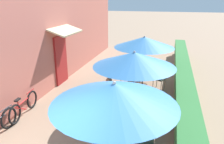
{
  "coord_description": "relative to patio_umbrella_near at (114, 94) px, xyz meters",
  "views": [
    {
      "loc": [
        2.17,
        -2.12,
        3.64
      ],
      "look_at": [
        0.15,
        5.31,
        1.0
      ],
      "focal_mm": 35.0,
      "sensor_mm": 36.0,
      "label": 1
    }
  ],
  "objects": [
    {
      "name": "cafe_facade_wall",
      "position": [
        -3.76,
        5.14,
        0.2
      ],
      "size": [
        0.98,
        13.67,
        4.2
      ],
      "color": "#C66B5B",
      "rests_on": "ground_plane"
    },
    {
      "name": "planter_hedge",
      "position": [
        1.53,
        5.18,
        -1.36
      ],
      "size": [
        0.6,
        12.67,
        1.01
      ],
      "color": "tan",
      "rests_on": "ground_plane"
    },
    {
      "name": "patio_umbrella_near",
      "position": [
        0.0,
        0.0,
        0.0
      ],
      "size": [
        2.49,
        2.49,
        2.16
      ],
      "color": "#B7B7BC",
      "rests_on": "ground_plane"
    },
    {
      "name": "patio_table_mid",
      "position": [
        -0.04,
        2.52,
        -1.34
      ],
      "size": [
        0.87,
        0.87,
        0.73
      ],
      "color": "brown",
      "rests_on": "ground_plane"
    },
    {
      "name": "patio_umbrella_mid",
      "position": [
        -0.04,
        2.52,
        0.0
      ],
      "size": [
        2.49,
        2.49,
        2.16
      ],
      "color": "#B7B7BC",
      "rests_on": "ground_plane"
    },
    {
      "name": "cafe_chair_mid_left",
      "position": [
        0.73,
        2.63,
        -1.38
      ],
      "size": [
        0.42,
        0.42,
        0.87
      ],
      "rotation": [
        0.0,
        0.0,
        3.19
      ],
      "color": "#384238",
      "rests_on": "ground_plane"
    },
    {
      "name": "cafe_chair_mid_right",
      "position": [
        -0.82,
        2.41,
        -1.38
      ],
      "size": [
        0.42,
        0.42,
        0.87
      ],
      "rotation": [
        0.0,
        0.0,
        6.33
      ],
      "color": "#384238",
      "rests_on": "ground_plane"
    },
    {
      "name": "seated_patron_mid_right",
      "position": [
        -0.82,
        2.52,
        -1.21
      ],
      "size": [
        0.35,
        0.41,
        1.25
      ],
      "rotation": [
        0.0,
        0.0,
        6.33
      ],
      "color": "#23232D",
      "rests_on": "ground_plane"
    },
    {
      "name": "coffee_cup_mid",
      "position": [
        0.1,
        2.47,
        -1.12
      ],
      "size": [
        0.07,
        0.07,
        0.09
      ],
      "color": "#B73D3D",
      "rests_on": "patio_table_mid"
    },
    {
      "name": "patio_table_far",
      "position": [
        -0.1,
        5.24,
        -1.34
      ],
      "size": [
        0.87,
        0.87,
        0.73
      ],
      "color": "brown",
      "rests_on": "ground_plane"
    },
    {
      "name": "patio_umbrella_far",
      "position": [
        -0.1,
        5.24,
        0.0
      ],
      "size": [
        2.49,
        2.49,
        2.16
      ],
      "color": "#B7B7BC",
      "rests_on": "ground_plane"
    },
    {
      "name": "cafe_chair_far_left",
      "position": [
        -0.29,
        6.0,
        -1.38
      ],
      "size": [
        0.46,
        0.46,
        0.87
      ],
      "rotation": [
        0.0,
        0.0,
        4.86
      ],
      "color": "#384238",
      "rests_on": "ground_plane"
    },
    {
      "name": "cafe_chair_far_right",
      "position": [
        -0.65,
        4.69,
        -1.38
      ],
      "size": [
        0.56,
        0.56,
        0.87
      ],
      "rotation": [
        0.0,
        0.0,
        6.96
      ],
      "color": "#384238",
      "rests_on": "ground_plane"
    },
    {
      "name": "cafe_chair_far_back",
      "position": [
        0.66,
        5.03,
        -1.38
      ],
      "size": [
        0.52,
        0.52,
        0.87
      ],
      "rotation": [
        0.0,
        0.0,
        9.05
      ],
      "color": "#384238",
      "rests_on": "ground_plane"
    },
    {
      "name": "bicycle_second",
      "position": [
        -3.44,
        1.64,
        -1.57
      ],
      "size": [
        0.23,
        1.64,
        0.71
      ],
      "rotation": [
        0.0,
        0.0,
        0.1
      ],
      "color": "black",
      "rests_on": "ground_plane"
    }
  ]
}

